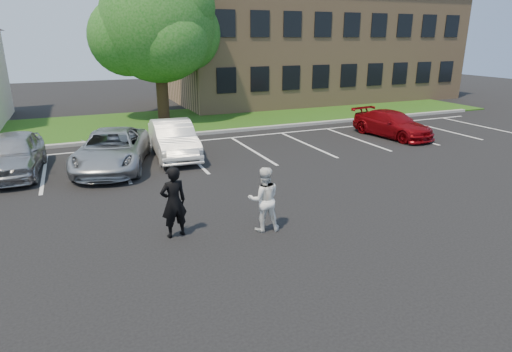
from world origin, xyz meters
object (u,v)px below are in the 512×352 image
(tree, at_px, (159,27))
(car_silver_west, at_px, (13,154))
(man_white_shirt, at_px, (264,199))
(car_red_compact, at_px, (392,124))
(office_building, at_px, (314,46))
(man_black_suit, at_px, (174,202))
(car_silver_minivan, at_px, (112,149))
(car_white_sedan, at_px, (173,139))

(tree, bearing_deg, car_silver_west, -129.33)
(car_silver_west, bearing_deg, man_white_shirt, -47.01)
(car_red_compact, bearing_deg, office_building, 66.74)
(tree, bearing_deg, man_white_shirt, -93.09)
(office_building, height_order, man_black_suit, office_building)
(office_building, relative_size, car_silver_west, 4.98)
(car_silver_minivan, bearing_deg, car_white_sedan, 31.12)
(tree, distance_m, car_white_sedan, 10.02)
(office_building, xyz_separation_m, man_black_suit, (-16.30, -21.18, -3.24))
(man_white_shirt, xyz_separation_m, car_silver_minivan, (-3.05, 7.40, -0.13))
(car_white_sedan, bearing_deg, man_black_suit, -99.40)
(tree, height_order, car_silver_minivan, tree)
(man_black_suit, height_order, car_white_sedan, man_black_suit)
(man_black_suit, relative_size, car_white_sedan, 0.41)
(car_silver_west, bearing_deg, office_building, 37.91)
(tree, height_order, man_white_shirt, tree)
(man_black_suit, relative_size, car_silver_west, 0.41)
(tree, relative_size, car_white_sedan, 1.95)
(car_silver_minivan, bearing_deg, tree, 82.61)
(car_silver_west, distance_m, car_silver_minivan, 3.43)
(man_black_suit, height_order, car_red_compact, man_black_suit)
(car_white_sedan, xyz_separation_m, car_red_compact, (10.97, -0.60, -0.11))
(car_silver_minivan, bearing_deg, man_black_suit, -67.83)
(car_silver_minivan, bearing_deg, man_white_shirt, -52.41)
(office_building, height_order, car_silver_minivan, office_building)
(tree, relative_size, car_silver_minivan, 1.70)
(man_white_shirt, distance_m, car_silver_west, 10.22)
(man_white_shirt, bearing_deg, car_white_sedan, -73.67)
(car_white_sedan, bearing_deg, tree, 83.99)
(car_silver_minivan, height_order, car_red_compact, car_silver_minivan)
(car_silver_minivan, bearing_deg, office_building, 55.11)
(man_white_shirt, relative_size, car_white_sedan, 0.38)
(tree, relative_size, car_silver_west, 1.96)
(man_black_suit, xyz_separation_m, man_white_shirt, (2.21, -0.55, -0.06))
(car_silver_minivan, relative_size, car_white_sedan, 1.15)
(office_building, relative_size, car_white_sedan, 4.95)
(tree, xyz_separation_m, man_white_shirt, (-0.91, -16.91, -4.49))
(office_building, bearing_deg, car_red_compact, -104.34)
(man_white_shirt, height_order, car_silver_west, man_white_shirt)
(man_black_suit, distance_m, car_white_sedan, 7.76)
(car_silver_west, xyz_separation_m, car_white_sedan, (5.91, 0.17, -0.02))
(office_building, bearing_deg, car_silver_minivan, -140.10)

